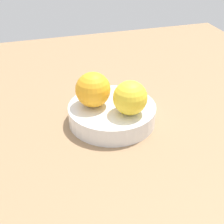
% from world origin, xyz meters
% --- Properties ---
extents(ground_plane, '(1.10, 1.10, 0.02)m').
position_xyz_m(ground_plane, '(0.00, 0.00, -0.01)').
color(ground_plane, '#997551').
extents(fruit_bowl, '(0.18, 0.18, 0.04)m').
position_xyz_m(fruit_bowl, '(0.00, 0.00, 0.02)').
color(fruit_bowl, white).
rests_on(fruit_bowl, ground_plane).
extents(orange_in_bowl_0, '(0.07, 0.07, 0.07)m').
position_xyz_m(orange_in_bowl_0, '(-0.04, 0.01, 0.07)').
color(orange_in_bowl_0, '#F9A823').
rests_on(orange_in_bowl_0, fruit_bowl).
extents(orange_in_bowl_1, '(0.07, 0.07, 0.07)m').
position_xyz_m(orange_in_bowl_1, '(0.03, -0.04, 0.07)').
color(orange_in_bowl_1, yellow).
rests_on(orange_in_bowl_1, fruit_bowl).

